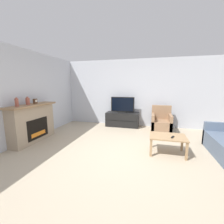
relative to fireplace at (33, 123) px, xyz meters
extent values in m
plane|color=tan|center=(2.80, -0.27, -0.57)|extent=(24.00, 24.00, 0.00)
cube|color=silver|center=(2.80, 2.65, 0.78)|extent=(12.00, 0.06, 2.70)
cube|color=silver|center=(-0.21, -0.27, 0.78)|extent=(0.06, 12.00, 2.70)
cube|color=tan|center=(0.00, 0.00, -0.03)|extent=(0.36, 1.47, 1.07)
cube|color=black|center=(0.18, 0.00, -0.16)|extent=(0.01, 0.81, 0.59)
cube|color=orange|center=(0.18, 0.00, -0.32)|extent=(0.01, 0.57, 0.12)
cube|color=#93704C|center=(0.03, 0.00, 0.52)|extent=(0.48, 1.59, 0.05)
cylinder|color=#994C3D|center=(0.02, -0.48, 0.65)|extent=(0.09, 0.09, 0.21)
sphere|color=#994C3D|center=(0.02, -0.48, 0.76)|extent=(0.05, 0.05, 0.05)
cylinder|color=#994C3D|center=(0.02, -0.12, 0.65)|extent=(0.11, 0.11, 0.19)
sphere|color=#994C3D|center=(0.02, -0.12, 0.75)|extent=(0.06, 0.06, 0.06)
cube|color=brown|center=(0.02, 0.16, 0.62)|extent=(0.07, 0.11, 0.15)
cylinder|color=white|center=(0.05, 0.16, 0.64)|extent=(0.00, 0.08, 0.08)
cube|color=black|center=(2.27, 2.32, -0.28)|extent=(1.32, 0.51, 0.57)
cube|color=black|center=(2.27, 2.06, -0.28)|extent=(1.29, 0.01, 0.01)
cube|color=black|center=(2.27, 2.32, 0.02)|extent=(0.33, 0.18, 0.04)
cube|color=black|center=(2.27, 2.32, 0.34)|extent=(0.94, 0.03, 0.59)
cube|color=black|center=(2.27, 2.31, 0.34)|extent=(0.87, 0.01, 0.54)
cube|color=#937051|center=(3.77, 2.02, -0.37)|extent=(0.70, 0.76, 0.40)
cube|color=#937051|center=(3.77, 2.33, 0.09)|extent=(0.70, 0.14, 0.52)
cube|color=#937051|center=(3.47, 2.02, -0.25)|extent=(0.10, 0.76, 0.63)
cube|color=#937051|center=(4.07, 2.02, -0.25)|extent=(0.10, 0.76, 0.63)
cube|color=#A37F56|center=(3.81, 0.14, -0.14)|extent=(0.85, 0.61, 0.03)
cube|color=#A37F56|center=(3.42, -0.13, -0.36)|extent=(0.05, 0.05, 0.42)
cube|color=#A37F56|center=(4.19, -0.13, -0.36)|extent=(0.05, 0.05, 0.42)
cube|color=#A37F56|center=(3.42, 0.40, -0.36)|extent=(0.05, 0.05, 0.42)
cube|color=#A37F56|center=(4.19, 0.40, -0.36)|extent=(0.05, 0.05, 0.42)
cube|color=black|center=(3.91, 0.05, -0.11)|extent=(0.09, 0.15, 0.02)
cube|color=slate|center=(5.25, 1.02, -0.24)|extent=(0.80, 0.11, 0.66)
camera|label=1|loc=(3.38, -3.57, 1.09)|focal=24.00mm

